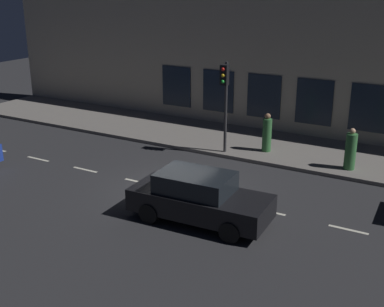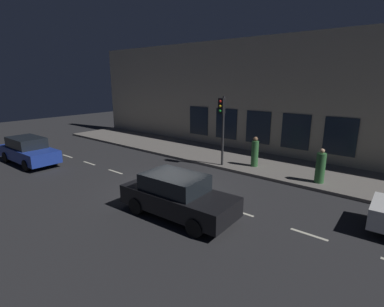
{
  "view_description": "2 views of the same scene",
  "coord_description": "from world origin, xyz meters",
  "px_view_note": "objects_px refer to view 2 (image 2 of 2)",
  "views": [
    {
      "loc": [
        -14.14,
        -8.72,
        7.14
      ],
      "look_at": [
        1.33,
        0.02,
        1.0
      ],
      "focal_mm": 46.59,
      "sensor_mm": 36.0,
      "label": 1
    },
    {
      "loc": [
        -8.96,
        -8.58,
        4.94
      ],
      "look_at": [
        1.65,
        0.11,
        1.38
      ],
      "focal_mm": 26.89,
      "sensor_mm": 36.0,
      "label": 2
    }
  ],
  "objects_px": {
    "parked_car_0": "(177,195)",
    "parked_car_1": "(28,151)",
    "pedestrian_1": "(320,167)",
    "traffic_light": "(222,117)",
    "pedestrian_0": "(255,153)"
  },
  "relations": [
    {
      "from": "parked_car_0",
      "to": "parked_car_1",
      "type": "distance_m",
      "value": 11.52
    },
    {
      "from": "parked_car_0",
      "to": "pedestrian_1",
      "type": "distance_m",
      "value": 7.3
    },
    {
      "from": "parked_car_0",
      "to": "traffic_light",
      "type": "bearing_deg",
      "value": -163.57
    },
    {
      "from": "pedestrian_0",
      "to": "pedestrian_1",
      "type": "relative_size",
      "value": 1.02
    },
    {
      "from": "traffic_light",
      "to": "parked_car_1",
      "type": "bearing_deg",
      "value": 124.64
    },
    {
      "from": "pedestrian_0",
      "to": "pedestrian_1",
      "type": "xyz_separation_m",
      "value": [
        -0.46,
        -3.65,
        -0.02
      ]
    },
    {
      "from": "parked_car_1",
      "to": "pedestrian_1",
      "type": "height_order",
      "value": "pedestrian_1"
    },
    {
      "from": "pedestrian_0",
      "to": "pedestrian_1",
      "type": "distance_m",
      "value": 3.68
    },
    {
      "from": "traffic_light",
      "to": "pedestrian_0",
      "type": "bearing_deg",
      "value": -54.82
    },
    {
      "from": "parked_car_0",
      "to": "pedestrian_1",
      "type": "bearing_deg",
      "value": 152.05
    },
    {
      "from": "parked_car_1",
      "to": "pedestrian_0",
      "type": "relative_size",
      "value": 2.7
    },
    {
      "from": "traffic_light",
      "to": "parked_car_0",
      "type": "distance_m",
      "value": 6.65
    },
    {
      "from": "parked_car_0",
      "to": "pedestrian_0",
      "type": "distance_m",
      "value": 7.07
    },
    {
      "from": "pedestrian_1",
      "to": "parked_car_0",
      "type": "bearing_deg",
      "value": 54.82
    },
    {
      "from": "pedestrian_0",
      "to": "pedestrian_1",
      "type": "bearing_deg",
      "value": -94.36
    }
  ]
}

